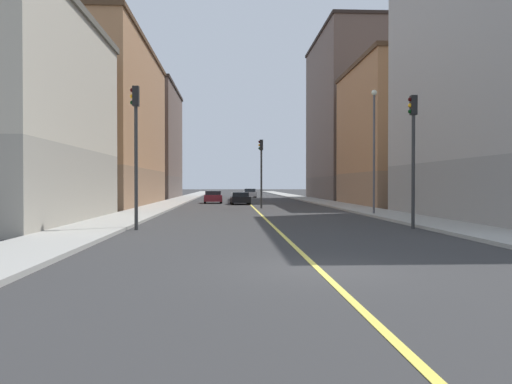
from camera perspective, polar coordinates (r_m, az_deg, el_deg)
name	(u,v)px	position (r m, az deg, el deg)	size (l,w,h in m)	color
ground_plane	(318,269)	(13.36, 6.61, -8.12)	(400.00, 400.00, 0.00)	#303030
sidewalk_left	(319,201)	(62.93, 6.69, -0.98)	(3.09, 168.00, 0.15)	#9E9B93
sidewalk_right	(175,201)	(62.35, -8.56, -1.00)	(3.09, 168.00, 0.15)	#9E9B93
lane_center_stripe	(248,202)	(62.09, -0.90, -1.06)	(0.16, 154.00, 0.01)	#E5D14C
building_left_mid	(409,135)	(54.29, 15.96, 5.84)	(11.16, 16.86, 13.64)	#8F6B4F
building_left_far	(357,118)	(74.80, 10.71, 7.72)	(11.16, 22.27, 22.08)	brown
building_right_midblock	(92,125)	(54.26, -17.00, 6.80)	(11.16, 25.79, 15.46)	#8F6B4F
building_right_distant	(139,143)	(80.43, -12.34, 5.10)	(11.16, 20.84, 16.11)	brown
traffic_light_left_near	(413,143)	(26.00, 16.33, 5.03)	(0.40, 0.32, 6.19)	#2D2D2D
traffic_light_right_near	(136,138)	(24.93, -12.66, 5.63)	(0.40, 0.32, 6.50)	#2D2D2D
traffic_light_median_far	(261,164)	(45.91, 0.55, 3.01)	(0.40, 0.32, 5.87)	#2D2D2D
street_lamp_left_near	(374,140)	(36.27, 12.43, 5.44)	(0.36, 0.36, 8.12)	#4C4C51
car_black	(240,198)	(54.78, -1.70, -0.68)	(2.07, 4.07, 1.24)	black
car_maroon	(213,197)	(58.45, -4.58, -0.55)	(2.05, 4.00, 1.33)	maroon
car_silver	(250,193)	(82.48, -0.68, -0.13)	(1.99, 4.33, 1.36)	silver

